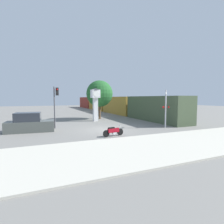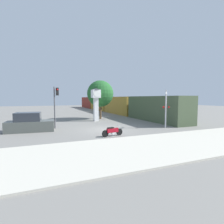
% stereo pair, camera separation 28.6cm
% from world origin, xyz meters
% --- Properties ---
extents(ground_plane, '(120.00, 120.00, 0.00)m').
position_xyz_m(ground_plane, '(0.00, 0.00, 0.00)').
color(ground_plane, slate).
extents(sidewalk_strip, '(36.00, 6.00, 0.10)m').
position_xyz_m(sidewalk_strip, '(0.00, -7.01, 0.05)').
color(sidewalk_strip, '#BCB7A8').
rests_on(sidewalk_strip, ground_plane).
extents(motorcycle, '(1.92, 0.50, 0.85)m').
position_xyz_m(motorcycle, '(-0.57, -3.01, 0.41)').
color(motorcycle, black).
rests_on(motorcycle, ground_plane).
extents(clock_tower, '(1.32, 1.32, 4.47)m').
position_xyz_m(clock_tower, '(0.98, 6.75, 2.98)').
color(clock_tower, white).
rests_on(clock_tower, ground_plane).
extents(freight_train, '(2.80, 46.97, 3.40)m').
position_xyz_m(freight_train, '(8.79, 21.66, 1.70)').
color(freight_train, '#425138').
rests_on(freight_train, ground_plane).
extents(traffic_light, '(0.50, 0.35, 4.31)m').
position_xyz_m(traffic_light, '(-4.53, 2.74, 2.96)').
color(traffic_light, '#47474C').
rests_on(traffic_light, ground_plane).
extents(railroad_crossing_signal, '(0.90, 0.82, 4.00)m').
position_xyz_m(railroad_crossing_signal, '(6.18, -1.35, 2.18)').
color(railroad_crossing_signal, '#B7B7BC').
rests_on(railroad_crossing_signal, ground_plane).
extents(street_tree, '(3.96, 3.96, 5.78)m').
position_xyz_m(street_tree, '(2.35, 8.93, 3.79)').
color(street_tree, brown).
rests_on(street_tree, ground_plane).
extents(parked_car, '(4.34, 2.14, 1.80)m').
position_xyz_m(parked_car, '(-7.00, 1.81, 0.75)').
color(parked_car, '#4C514C').
rests_on(parked_car, ground_plane).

